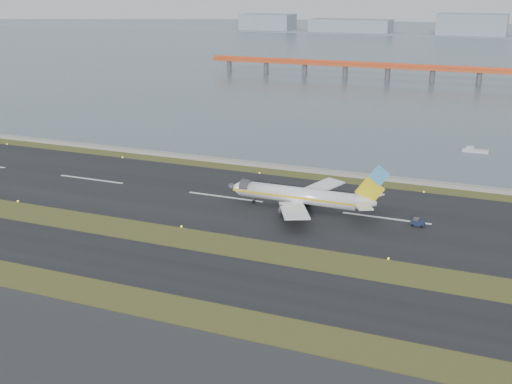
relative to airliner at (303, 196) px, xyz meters
The scene contains 10 objects.
ground 35.33m from the airliner, 126.23° to the right, with size 1000.00×1000.00×0.00m, color #364A1A.
taxiway_strip 45.53m from the airliner, 117.24° to the right, with size 1000.00×18.00×0.10m, color black.
runway_strip 21.12m from the airliner, behind, with size 1000.00×45.00×0.10m, color black.
seawall 37.97m from the airliner, 123.30° to the left, with size 1000.00×2.50×1.00m, color gray.
bay_water 432.15m from the airliner, 92.76° to the left, with size 1400.00×800.00×1.30m, color #495A69.
red_pier 221.67m from the airliner, 90.20° to the left, with size 260.00×5.00×10.20m.
far_shoreline 591.69m from the airliner, 90.69° to the left, with size 1400.00×80.00×60.50m.
airliner is the anchor object (origin of this frame).
pushback_tug 26.60m from the airliner, ahead, with size 2.95×1.83×1.84m.
workboat_near 79.59m from the airliner, 65.70° to the left, with size 7.93×2.63×1.92m.
Camera 1 is at (64.55, -106.52, 50.10)m, focal length 45.00 mm.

